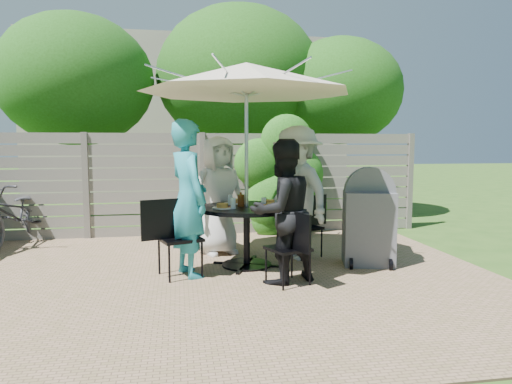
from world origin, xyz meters
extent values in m
plane|color=#2C5219|center=(0.00, 0.00, 0.00)|extent=(60.00, 60.00, 0.00)
cube|color=#9A7659|center=(0.00, 0.50, 0.01)|extent=(7.00, 6.00, 0.02)
cube|color=slate|center=(0.00, 3.00, 0.93)|extent=(8.00, 0.10, 1.85)
ellipsoid|color=#185413|center=(1.40, 2.85, 0.90)|extent=(1.20, 0.70, 1.80)
cube|color=#A49789|center=(0.00, 12.00, 2.50)|extent=(10.00, 6.00, 5.00)
ellipsoid|color=#1E4911|center=(-2.50, 5.00, 2.97)|extent=(3.20, 3.20, 2.72)
ellipsoid|color=#1E4911|center=(1.00, 5.50, 3.18)|extent=(3.80, 3.80, 3.23)
ellipsoid|color=#1E4911|center=(3.20, 4.80, 2.83)|extent=(2.80, 2.80, 2.38)
cylinder|color=black|center=(0.46, 0.75, 0.80)|extent=(1.62, 1.62, 0.03)
cylinder|color=black|center=(0.46, 0.75, 0.40)|extent=(0.09, 0.09, 0.80)
cylinder|color=black|center=(0.46, 0.75, 0.02)|extent=(0.67, 0.67, 0.04)
cylinder|color=silver|center=(0.46, 0.75, 1.28)|extent=(0.05, 0.05, 2.55)
cone|color=beige|center=(0.46, 0.75, 2.50)|extent=(3.61, 3.61, 0.39)
cube|color=black|center=(0.11, 1.63, 0.42)|extent=(0.54, 0.54, 0.03)
cube|color=black|center=(0.03, 1.82, 0.65)|extent=(0.18, 0.40, 0.42)
imported|color=silver|center=(0.15, 1.52, 0.88)|extent=(1.01, 0.84, 1.77)
cube|color=black|center=(-0.42, 0.39, 0.49)|extent=(0.60, 0.60, 0.04)
cube|color=black|center=(-0.65, 0.32, 0.75)|extent=(0.46, 0.18, 0.49)
imported|color=teal|center=(-0.31, 0.44, 0.97)|extent=(0.70, 0.83, 1.95)
cube|color=black|center=(0.81, -0.14, 0.44)|extent=(0.55, 0.55, 0.03)
cube|color=black|center=(0.89, -0.34, 0.67)|extent=(0.18, 0.41, 0.44)
imported|color=black|center=(0.77, -0.03, 0.85)|extent=(1.01, 0.91, 1.71)
cube|color=black|center=(1.34, 1.10, 0.44)|extent=(0.58, 0.58, 0.03)
cube|color=black|center=(1.54, 1.19, 0.68)|extent=(0.41, 0.21, 0.44)
imported|color=#ACAFAA|center=(1.23, 1.05, 0.95)|extent=(1.11, 1.40, 1.90)
cylinder|color=white|center=(0.33, 1.08, 0.83)|extent=(0.26, 0.26, 0.01)
cylinder|color=#AE8033|center=(0.33, 1.08, 0.86)|extent=(0.15, 0.15, 0.05)
cylinder|color=white|center=(0.12, 0.61, 0.83)|extent=(0.26, 0.26, 0.01)
cylinder|color=#AE8033|center=(0.12, 0.61, 0.86)|extent=(0.15, 0.15, 0.05)
cylinder|color=white|center=(0.59, 0.41, 0.83)|extent=(0.26, 0.26, 0.01)
cylinder|color=#AE8033|center=(0.59, 0.41, 0.86)|extent=(0.15, 0.15, 0.05)
cylinder|color=white|center=(0.79, 0.88, 0.83)|extent=(0.26, 0.26, 0.01)
cylinder|color=#AE8033|center=(0.79, 0.88, 0.86)|extent=(0.15, 0.15, 0.05)
cylinder|color=white|center=(0.74, 0.53, 0.83)|extent=(0.24, 0.24, 0.01)
cylinder|color=#AE8033|center=(0.74, 0.53, 0.86)|extent=(0.14, 0.14, 0.05)
cylinder|color=silver|center=(0.27, 0.95, 0.89)|extent=(0.07, 0.07, 0.14)
cylinder|color=silver|center=(0.26, 0.55, 0.89)|extent=(0.07, 0.07, 0.14)
cylinder|color=silver|center=(0.65, 0.54, 0.89)|extent=(0.07, 0.07, 0.14)
cylinder|color=#59280C|center=(0.38, 0.77, 0.90)|extent=(0.09, 0.09, 0.16)
cylinder|color=#C6B293|center=(0.47, 0.99, 0.88)|extent=(0.08, 0.08, 0.12)
imported|color=#333338|center=(-3.02, 2.60, 0.52)|extent=(1.08, 2.09, 1.05)
cube|color=#58585D|center=(2.09, 0.53, 0.50)|extent=(0.76, 0.66, 1.01)
cylinder|color=#58585D|center=(2.09, 0.53, 1.01)|extent=(0.70, 0.37, 0.67)
camera|label=1|loc=(-0.43, -5.19, 1.64)|focal=32.00mm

